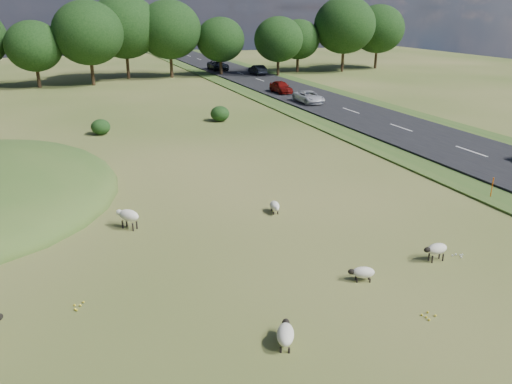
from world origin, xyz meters
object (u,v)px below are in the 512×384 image
sheep_2 (128,216)px  sheep_4 (275,206)px  sheep_3 (285,334)px  car_4 (258,70)px  car_3 (218,65)px  car_0 (281,87)px  sheep_0 (436,249)px  marker_post (492,188)px  sheep_5 (363,272)px  car_5 (309,97)px

sheep_2 → sheep_4: bearing=-135.9°
sheep_3 → car_4: size_ratio=0.29×
sheep_3 → car_3: (19.31, 67.98, 0.55)m
sheep_3 → car_0: car_0 is taller
sheep_0 → sheep_2: (-11.25, 7.92, 0.12)m
marker_post → sheep_4: (-11.80, 2.47, -0.22)m
sheep_2 → car_3: size_ratio=0.24×
sheep_2 → sheep_5: (7.57, -8.19, -0.29)m
sheep_5 → car_3: (14.94, 65.52, 0.62)m
car_0 → car_3: size_ratio=0.76×
sheep_5 → car_0: bearing=-89.1°
marker_post → sheep_3: 17.41m
marker_post → sheep_2: size_ratio=0.94×
sheep_4 → sheep_5: sheep_4 is taller
marker_post → sheep_4: 12.06m
marker_post → car_0: (3.54, 35.74, 0.34)m
car_4 → sheep_5: bearing=72.0°
car_4 → car_3: bearing=-64.0°
marker_post → sheep_3: size_ratio=0.96×
sheep_4 → car_4: (19.14, 50.32, 0.58)m
sheep_4 → car_3: size_ratio=0.20×
sheep_4 → car_3: 60.10m
car_0 → sheep_4: bearing=-114.8°
sheep_4 → car_0: 36.64m
sheep_3 → car_0: bearing=2.1°
sheep_4 → car_3: car_3 is taller
marker_post → car_3: size_ratio=0.22×
sheep_2 → car_0: bearing=-74.4°
sheep_5 → car_5: 36.66m
sheep_0 → car_5: 35.06m
sheep_2 → sheep_3: bearing=157.0°
sheep_0 → marker_post: bearing=-146.6°
car_3 → car_4: 8.67m
sheep_0 → car_5: bearing=-106.5°
sheep_4 → sheep_0: bearing=39.9°
marker_post → car_3: bearing=86.7°
sheep_2 → car_4: bearing=-67.7°
car_0 → car_4: size_ratio=0.94×
sheep_2 → sheep_4: 7.21m
marker_post → car_3: 60.69m
sheep_2 → sheep_3: size_ratio=1.02×
sheep_0 → sheep_5: size_ratio=1.02×
sheep_5 → car_4: car_4 is taller
marker_post → sheep_2: (-18.96, 3.25, 0.06)m
sheep_0 → car_5: car_5 is taller
sheep_3 → car_0: (19.31, 43.14, 0.50)m
marker_post → sheep_5: bearing=-156.6°
sheep_0 → car_3: size_ratio=0.20×
sheep_3 → sheep_4: (3.96, 9.87, -0.07)m
sheep_2 → sheep_5: 11.15m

